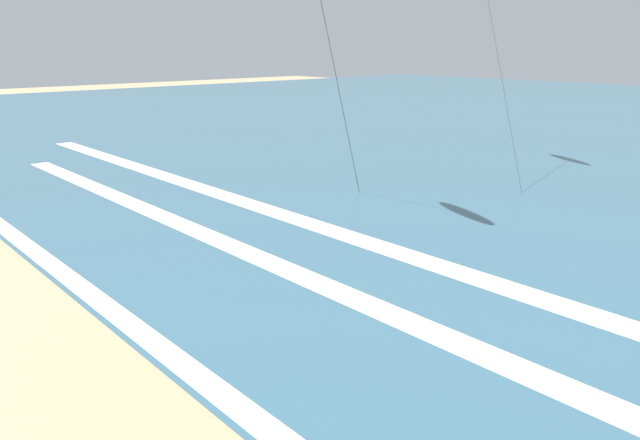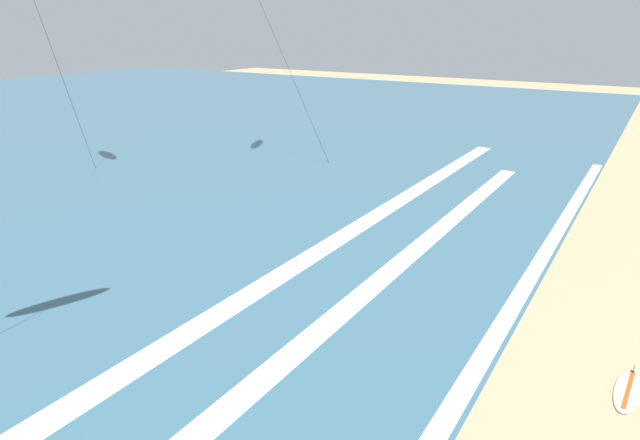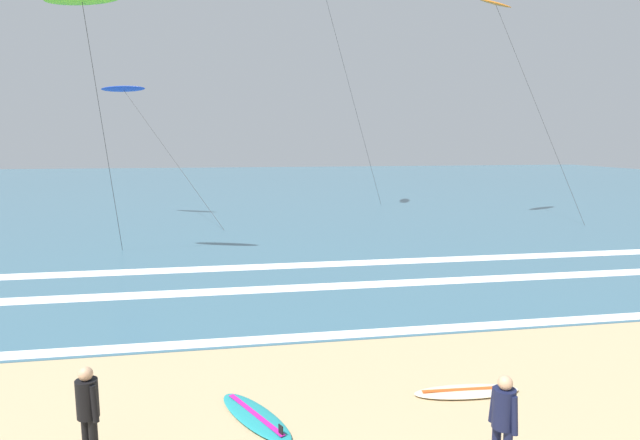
# 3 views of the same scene
# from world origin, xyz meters

# --- Properties ---
(ocean_surface) EXTENTS (140.00, 90.00, 0.01)m
(ocean_surface) POSITION_xyz_m (0.00, 54.33, 0.01)
(ocean_surface) COLOR #386075
(ocean_surface) RESTS_ON ground
(wave_foam_shoreline) EXTENTS (54.37, 0.53, 0.01)m
(wave_foam_shoreline) POSITION_xyz_m (-0.13, 9.73, 0.01)
(wave_foam_shoreline) COLOR white
(wave_foam_shoreline) RESTS_ON ocean_surface
(wave_foam_mid_break) EXTENTS (44.50, 0.82, 0.01)m
(wave_foam_mid_break) POSITION_xyz_m (0.19, 14.19, 0.01)
(wave_foam_mid_break) COLOR white
(wave_foam_mid_break) RESTS_ON ocean_surface
(wave_foam_outer_break) EXTENTS (56.06, 0.93, 0.01)m
(wave_foam_outer_break) POSITION_xyz_m (0.33, 17.39, 0.01)
(wave_foam_outer_break) COLOR white
(wave_foam_outer_break) RESTS_ON ocean_surface
(surfer_foreground_main) EXTENTS (0.42, 0.43, 1.60)m
(surfer_foreground_main) POSITION_xyz_m (-4.30, 5.02, 0.96)
(surfer_foreground_main) COLOR black
(surfer_foreground_main) RESTS_ON ground
(surfer_background_far) EXTENTS (0.32, 0.51, 1.60)m
(surfer_background_far) POSITION_xyz_m (1.61, 3.71, 0.96)
(surfer_background_far) COLOR #141938
(surfer_background_far) RESTS_ON ground
(surfboard_foreground_flat) EXTENTS (2.13, 0.71, 0.25)m
(surfboard_foreground_flat) POSITION_xyz_m (2.30, 6.26, 0.05)
(surfboard_foreground_flat) COLOR beige
(surfboard_foreground_flat) RESTS_ON ground
(surfboard_right_spare) EXTENTS (1.51, 2.14, 0.25)m
(surfboard_right_spare) POSITION_xyz_m (-1.81, 6.01, 0.05)
(surfboard_right_spare) COLOR teal
(surfboard_right_spare) RESTS_ON ground
(kite_lime_high_left) EXTENTS (3.27, 3.51, 10.38)m
(kite_lime_high_left) POSITION_xyz_m (-7.46, 19.18, 10.12)
(kite_lime_high_left) COLOR #70C628
(kite_lime_high_left) RESTS_ON ground
(kite_orange_high_right) EXTENTS (6.05, 4.69, 13.35)m
(kite_orange_high_right) POSITION_xyz_m (13.94, 28.20, 13.04)
(kite_orange_high_right) COLOR orange
(kite_orange_high_right) RESTS_ON ground
(kite_blue_mid_center) EXTENTS (7.66, 6.93, 8.33)m
(kite_blue_mid_center) POSITION_xyz_m (-8.54, 32.30, 8.07)
(kite_blue_mid_center) COLOR blue
(kite_blue_mid_center) RESTS_ON ground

